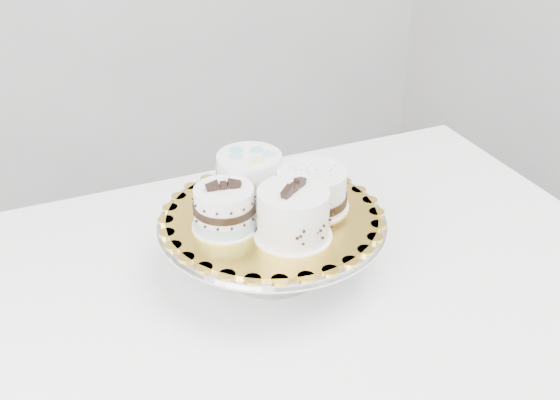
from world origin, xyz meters
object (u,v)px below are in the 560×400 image
cake_banded (225,209)px  cake_stand (272,234)px  cake_board (272,216)px  cake_ribbon (312,190)px  cake_dots (250,176)px  cake_swirl (293,215)px  table (274,317)px

cake_banded → cake_stand: bearing=10.9°
cake_board → cake_ribbon: (0.07, -0.01, 0.03)m
cake_dots → cake_ribbon: (0.08, -0.08, -0.01)m
cake_stand → cake_swirl: (-0.00, -0.07, 0.08)m
cake_dots → cake_banded: bearing=-141.1°
cake_board → cake_banded: 0.09m
cake_board → cake_stand: bearing=0.0°
cake_board → cake_swirl: size_ratio=2.31×
table → cake_dots: size_ratio=10.31×
cake_board → cake_swirl: 0.08m
cake_swirl → cake_ribbon: (0.07, 0.06, -0.01)m
cake_stand → cake_banded: cake_banded is taller
cake_stand → cake_board: (-0.00, 0.00, 0.03)m
cake_board → cake_dots: (-0.00, 0.07, 0.04)m
cake_swirl → cake_ribbon: size_ratio=1.03×
cake_banded → cake_ribbon: 0.16m
cake_stand → cake_ribbon: bearing=-5.7°
cake_stand → cake_swirl: cake_swirl is taller
cake_banded → cake_ribbon: cake_banded is taller
cake_dots → cake_board: bearing=-87.1°
cake_stand → cake_board: cake_board is taller
cake_dots → cake_swirl: bearing=-89.2°
cake_banded → cake_dots: 0.10m
cake_stand → cake_banded: 0.11m
cake_stand → cake_ribbon: (0.07, -0.01, 0.07)m
cake_stand → cake_dots: (-0.00, 0.07, 0.08)m
cake_ribbon → cake_stand: bearing=-167.1°
cake_dots → cake_ribbon: bearing=-45.9°
table → cake_swirl: cake_swirl is taller
cake_swirl → cake_dots: 0.14m
cake_banded → cake_dots: size_ratio=0.89×
cake_swirl → cake_board: bearing=60.3°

